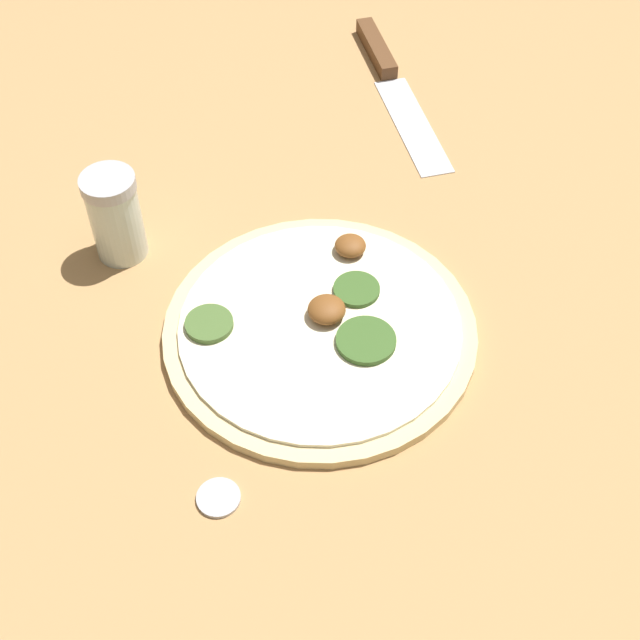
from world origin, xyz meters
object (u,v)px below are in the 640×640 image
object	(u,v)px
pizza	(320,328)
loose_cap	(218,497)
knife	(386,70)
spice_jar	(115,216)

from	to	relation	value
pizza	loose_cap	distance (m)	0.19
knife	spice_jar	size ratio (longest dim) A/B	3.10
spice_jar	loose_cap	size ratio (longest dim) A/B	2.66
pizza	loose_cap	size ratio (longest dim) A/B	8.07
loose_cap	pizza	bearing A→B (deg)	139.43
knife	pizza	bearing A→B (deg)	-25.39
pizza	loose_cap	bearing A→B (deg)	-40.57
pizza	spice_jar	world-z (taller)	spice_jar
loose_cap	knife	bearing A→B (deg)	149.22
knife	spice_jar	bearing A→B (deg)	-56.81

